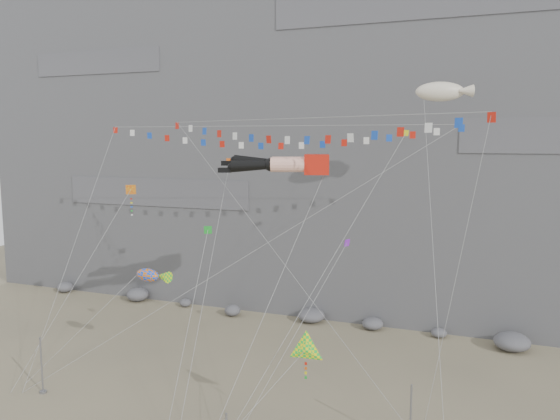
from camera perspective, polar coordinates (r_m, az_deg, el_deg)
name	(u,v)px	position (r m, az deg, el deg)	size (l,w,h in m)	color
ground	(238,399)	(39.69, -4.37, -19.09)	(120.00, 120.00, 0.00)	gray
cliff	(350,76)	(66.33, 7.38, 13.67)	(80.00, 28.00, 50.00)	slate
talus_boulders	(311,316)	(54.20, 3.29, -10.99)	(60.00, 3.00, 1.20)	slate
anchor_pole_left	(42,365)	(42.92, -23.65, -14.64)	(0.12, 0.12, 4.07)	gray
anchor_pole_right	(411,417)	(34.10, 13.49, -20.30)	(0.12, 0.12, 3.91)	gray
legs_kite	(286,164)	(39.53, 0.64, 4.80)	(8.18, 15.39, 21.22)	red
flag_banner_upper	(270,126)	(46.06, -1.00, 8.76)	(30.29, 15.94, 27.34)	red
flag_banner_lower	(297,119)	(37.57, 1.81, 9.51)	(24.65, 9.93, 21.90)	red
harlequin_kite	(130,191)	(45.49, -15.38, 1.97)	(4.75, 10.36, 17.01)	red
fish_windsock	(147,275)	(40.82, -13.68, -6.64)	(9.91, 4.91, 11.98)	orange
delta_kite	(305,350)	(32.05, 2.68, -14.41)	(5.86, 4.27, 8.37)	#FFEF0D
blimp_windsock	(440,92)	(43.79, 16.38, 11.74)	(4.62, 15.15, 25.40)	beige
small_kite_a	(229,165)	(43.69, -5.35, 4.66)	(3.83, 14.88, 21.55)	#D95312
small_kite_b	(346,245)	(39.62, 6.87, -3.69)	(4.64, 11.67, 15.55)	purple
small_kite_c	(207,232)	(38.34, -7.59, -2.32)	(1.70, 8.42, 13.80)	green
small_kite_d	(401,142)	(41.14, 12.49, 6.93)	(8.55, 15.78, 24.94)	yellow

